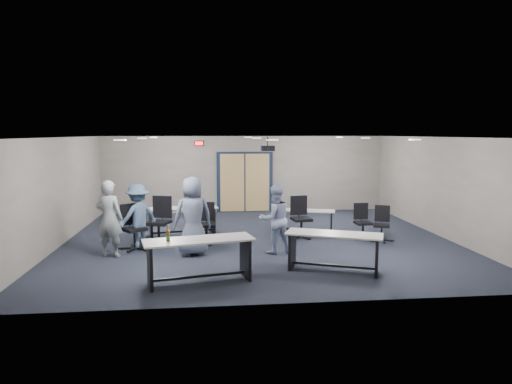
{
  "coord_description": "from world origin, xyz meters",
  "views": [
    {
      "loc": [
        -1.3,
        -11.66,
        2.81
      ],
      "look_at": [
        -0.1,
        -0.3,
        1.33
      ],
      "focal_mm": 32.0,
      "sensor_mm": 36.0,
      "label": 1
    }
  ],
  "objects": [
    {
      "name": "front_wall",
      "position": [
        0.0,
        -4.5,
        1.35
      ],
      "size": [
        10.0,
        0.04,
        2.7
      ],
      "primitive_type": "cube",
      "color": "slate",
      "rests_on": "floor"
    },
    {
      "name": "table_front_right",
      "position": [
        1.23,
        -2.8,
        0.54
      ],
      "size": [
        2.03,
        1.33,
        0.78
      ],
      "rotation": [
        0.0,
        0.0,
        -0.39
      ],
      "color": "#B2B0A8",
      "rests_on": "floor"
    },
    {
      "name": "left_wall",
      "position": [
        -5.0,
        0.0,
        1.35
      ],
      "size": [
        0.04,
        9.0,
        2.7
      ],
      "primitive_type": "cube",
      "color": "slate",
      "rests_on": "floor"
    },
    {
      "name": "chair_back_a",
      "position": [
        -2.56,
        -0.13,
        0.6
      ],
      "size": [
        0.96,
        0.96,
        1.21
      ],
      "primitive_type": null,
      "rotation": [
        0.0,
        0.0,
        -0.32
      ],
      "color": "black",
      "rests_on": "floor"
    },
    {
      "name": "ceiling",
      "position": [
        0.0,
        0.0,
        2.7
      ],
      "size": [
        10.0,
        9.0,
        0.04
      ],
      "primitive_type": "cube",
      "color": "white",
      "rests_on": "back_wall"
    },
    {
      "name": "chair_loose_right",
      "position": [
        3.18,
        -0.42,
        0.46
      ],
      "size": [
        0.76,
        0.76,
        0.92
      ],
      "primitive_type": null,
      "rotation": [
        0.0,
        0.0,
        -0.4
      ],
      "color": "black",
      "rests_on": "floor"
    },
    {
      "name": "person_back",
      "position": [
        -3.01,
        -0.52,
        0.79
      ],
      "size": [
        1.17,
        1.1,
        1.59
      ],
      "primitive_type": "imported",
      "rotation": [
        0.0,
        0.0,
        3.82
      ],
      "color": "#476081",
      "rests_on": "floor"
    },
    {
      "name": "back_wall",
      "position": [
        0.0,
        4.5,
        1.35
      ],
      "size": [
        10.0,
        0.04,
        2.7
      ],
      "primitive_type": "cube",
      "color": "slate",
      "rests_on": "floor"
    },
    {
      "name": "person_gray",
      "position": [
        -3.54,
        -1.2,
        0.88
      ],
      "size": [
        0.74,
        0.61,
        1.76
      ],
      "primitive_type": "imported",
      "rotation": [
        0.0,
        0.0,
        2.81
      ],
      "color": "gray",
      "rests_on": "floor"
    },
    {
      "name": "person_plaid",
      "position": [
        -1.66,
        -1.26,
        0.92
      ],
      "size": [
        1.01,
        0.78,
        1.83
      ],
      "primitive_type": "imported",
      "rotation": [
        0.0,
        0.0,
        3.38
      ],
      "color": "slate",
      "rests_on": "floor"
    },
    {
      "name": "ceiling_projector",
      "position": [
        0.3,
        0.5,
        2.4
      ],
      "size": [
        0.35,
        0.32,
        0.37
      ],
      "color": "black",
      "rests_on": "ceiling"
    },
    {
      "name": "floor",
      "position": [
        0.0,
        0.0,
        0.0
      ],
      "size": [
        10.0,
        10.0,
        0.0
      ],
      "primitive_type": "plane",
      "color": "black",
      "rests_on": "ground"
    },
    {
      "name": "person_lightblue",
      "position": [
        0.24,
        -1.26,
        0.81
      ],
      "size": [
        0.92,
        0.79,
        1.62
      ],
      "primitive_type": "imported",
      "rotation": [
        0.0,
        0.0,
        3.4
      ],
      "color": "#9CA8CF",
      "rests_on": "floor"
    },
    {
      "name": "table_front_left",
      "position": [
        -1.5,
        -3.24,
        0.58
      ],
      "size": [
        2.15,
        1.1,
        1.14
      ],
      "rotation": [
        0.0,
        0.0,
        0.21
      ],
      "color": "#B2B0A8",
      "rests_on": "floor"
    },
    {
      "name": "double_door",
      "position": [
        0.0,
        4.46,
        1.05
      ],
      "size": [
        2.0,
        0.07,
        2.2
      ],
      "color": "#111D33",
      "rests_on": "back_wall"
    },
    {
      "name": "table_back_right",
      "position": [
        1.45,
        0.82,
        0.44
      ],
      "size": [
        1.67,
        0.93,
        0.64
      ],
      "rotation": [
        0.0,
        0.0,
        -0.27
      ],
      "color": "#B2B0A8",
      "rests_on": "floor"
    },
    {
      "name": "exit_sign",
      "position": [
        -1.6,
        4.44,
        2.45
      ],
      "size": [
        0.32,
        0.07,
        0.18
      ],
      "color": "black",
      "rests_on": "back_wall"
    },
    {
      "name": "table_back_left",
      "position": [
        -2.02,
        0.86,
        0.53
      ],
      "size": [
        2.0,
        1.0,
        0.9
      ],
      "rotation": [
        0.0,
        0.0,
        0.2
      ],
      "color": "#B2B0A8",
      "rests_on": "floor"
    },
    {
      "name": "chair_back_d",
      "position": [
        2.79,
        -0.09,
        0.47
      ],
      "size": [
        0.6,
        0.6,
        0.94
      ],
      "primitive_type": null,
      "rotation": [
        0.0,
        0.0,
        0.02
      ],
      "color": "black",
      "rests_on": "floor"
    },
    {
      "name": "ceiling_can_lights",
      "position": [
        0.0,
        0.25,
        2.67
      ],
      "size": [
        6.24,
        5.74,
        0.02
      ],
      "primitive_type": null,
      "color": "white",
      "rests_on": "ceiling"
    },
    {
      "name": "chair_back_b",
      "position": [
        -1.36,
        -0.15,
        0.52
      ],
      "size": [
        0.66,
        0.66,
        1.03
      ],
      "primitive_type": null,
      "rotation": [
        0.0,
        0.0,
        -0.01
      ],
      "color": "black",
      "rests_on": "floor"
    },
    {
      "name": "right_wall",
      "position": [
        5.0,
        0.0,
        1.35
      ],
      "size": [
        0.04,
        9.0,
        2.7
      ],
      "primitive_type": "cube",
      "color": "slate",
      "rests_on": "floor"
    },
    {
      "name": "chair_loose_left",
      "position": [
        -3.09,
        -0.63,
        0.55
      ],
      "size": [
        0.97,
        0.97,
        1.1
      ],
      "primitive_type": null,
      "rotation": [
        0.0,
        0.0,
        0.64
      ],
      "color": "black",
      "rests_on": "floor"
    },
    {
      "name": "chair_back_c",
      "position": [
        1.18,
        0.19,
        0.56
      ],
      "size": [
        0.79,
        0.79,
        1.12
      ],
      "primitive_type": null,
      "rotation": [
        0.0,
        0.0,
        0.13
      ],
      "color": "black",
      "rests_on": "floor"
    }
  ]
}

